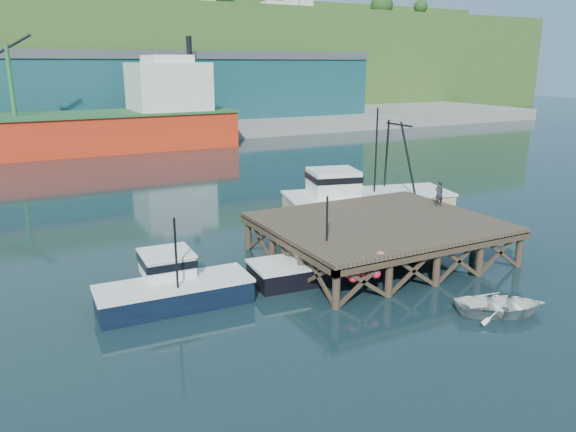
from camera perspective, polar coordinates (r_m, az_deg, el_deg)
ground at (r=28.85m, az=0.16°, el=-5.87°), size 300.00×300.00×0.00m
wharf at (r=30.93m, az=9.37°, el=-0.83°), size 12.00×10.00×2.62m
far_quay at (r=95.08m, az=-20.30°, el=8.65°), size 160.00×40.00×2.00m
warehouse_mid at (r=89.74m, az=-20.16°, el=11.85°), size 28.00×16.00×9.00m
warehouse_right at (r=98.55m, az=-2.23°, el=12.97°), size 30.00×16.00×9.00m
cargo_ship at (r=72.23m, az=-24.65°, el=8.25°), size 55.50×10.00×13.75m
hillside at (r=124.41m, az=-22.76°, el=14.39°), size 220.00×50.00×22.00m
boat_navy at (r=25.64m, az=-11.65°, el=-6.94°), size 6.86×3.75×4.23m
boat_black at (r=28.40m, az=3.00°, el=-4.53°), size 7.20×6.03×4.34m
trawler at (r=38.38m, az=7.83°, el=1.79°), size 11.94×6.64×7.56m
dinghy at (r=25.96m, az=20.86°, el=-8.46°), size 4.66×4.15×0.80m
dockworker at (r=34.66m, az=15.11°, el=2.27°), size 0.60×0.41×1.61m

